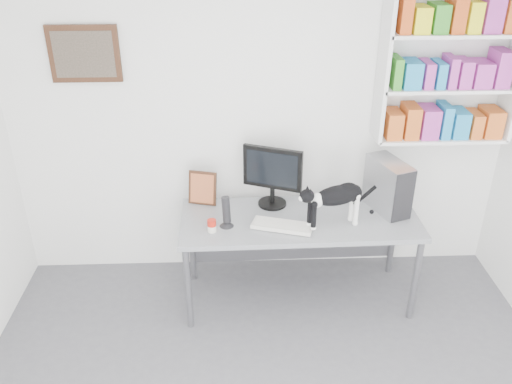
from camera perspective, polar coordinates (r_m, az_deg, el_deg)
The scene contains 11 objects.
room at distance 2.57m, azimuth 2.63°, elevation -8.26°, with size 4.01×4.01×2.70m.
bookshelf at distance 4.35m, azimuth 19.84°, elevation 12.84°, with size 1.03×0.28×1.24m, color silver.
wall_art at distance 4.29m, azimuth -17.62°, elevation 13.68°, with size 0.52×0.04×0.42m, color #412014.
desk at distance 4.35m, azimuth 4.44°, elevation -7.00°, with size 1.81×0.71×0.76m, color gray.
monitor at distance 4.20m, azimuth 1.76°, elevation 1.67°, with size 0.47×0.23×0.50m, color black.
keyboard at distance 4.01m, azimuth 2.79°, elevation -3.55°, with size 0.45×0.17×0.03m, color beige.
pc_tower at distance 4.28m, azimuth 13.71°, elevation 0.66°, with size 0.18×0.41×0.41m, color #A6A6AA.
speaker at distance 3.98m, azimuth -3.15°, elevation -2.05°, with size 0.11×0.11×0.25m, color black.
leaning_print at distance 4.29m, azimuth -5.65°, elevation 0.48°, with size 0.22×0.09×0.28m, color #412014.
soup_can at distance 3.96m, azimuth -4.67°, elevation -3.56°, with size 0.07×0.07×0.10m, color #B71C0F.
cat at distance 3.99m, azimuth 8.34°, elevation -1.45°, with size 0.56×0.15×0.35m, color black, non-canonical shape.
Camera 1 is at (-0.20, -2.06, 2.87)m, focal length 38.00 mm.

